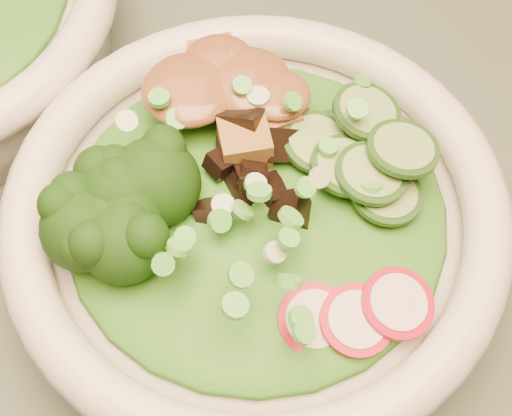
{
  "coord_description": "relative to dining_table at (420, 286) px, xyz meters",
  "views": [
    {
      "loc": [
        -0.14,
        -0.24,
        1.18
      ],
      "look_at": [
        -0.14,
        -0.03,
        0.82
      ],
      "focal_mm": 50.0,
      "sensor_mm": 36.0,
      "label": 1
    }
  ],
  "objects": [
    {
      "name": "broccoli_florets",
      "position": [
        -0.2,
        -0.06,
        0.2
      ],
      "size": [
        0.11,
        0.1,
        0.05
      ],
      "primitive_type": null,
      "rotation": [
        0.0,
        0.0,
        0.26
      ],
      "color": "black",
      "rests_on": "salad_bowl"
    },
    {
      "name": "dining_table",
      "position": [
        0.0,
        0.0,
        0.0
      ],
      "size": [
        1.2,
        0.8,
        0.75
      ],
      "color": "black",
      "rests_on": "ground"
    },
    {
      "name": "scallion_garnish",
      "position": [
        -0.14,
        -0.03,
        0.21
      ],
      "size": [
        0.22,
        0.22,
        0.03
      ],
      "primitive_type": null,
      "color": "#5BC044",
      "rests_on": "salad_bowl"
    },
    {
      "name": "salad_bowl",
      "position": [
        -0.14,
        -0.03,
        0.16
      ],
      "size": [
        0.3,
        0.3,
        0.08
      ],
      "rotation": [
        0.0,
        0.0,
        0.26
      ],
      "color": "silver",
      "rests_on": "dining_table"
    },
    {
      "name": "lettuce_bed",
      "position": [
        -0.14,
        -0.03,
        0.18
      ],
      "size": [
        0.23,
        0.23,
        0.03
      ],
      "primitive_type": "ellipsoid",
      "color": "#216314",
      "rests_on": "salad_bowl"
    },
    {
      "name": "radish_slices",
      "position": [
        -0.11,
        -0.1,
        0.19
      ],
      "size": [
        0.13,
        0.07,
        0.02
      ],
      "primitive_type": null,
      "rotation": [
        0.0,
        0.0,
        0.26
      ],
      "color": "#B30D28",
      "rests_on": "salad_bowl"
    },
    {
      "name": "tofu_cubes",
      "position": [
        -0.16,
        0.04,
        0.19
      ],
      "size": [
        0.11,
        0.09,
        0.04
      ],
      "primitive_type": null,
      "rotation": [
        0.0,
        0.0,
        0.26
      ],
      "color": "#976032",
      "rests_on": "salad_bowl"
    },
    {
      "name": "cucumber_slices",
      "position": [
        -0.07,
        -0.0,
        0.19
      ],
      "size": [
        0.1,
        0.1,
        0.04
      ],
      "primitive_type": null,
      "rotation": [
        0.0,
        0.0,
        0.26
      ],
      "color": "#81A55C",
      "rests_on": "salad_bowl"
    },
    {
      "name": "peanut_sauce",
      "position": [
        -0.16,
        0.04,
        0.21
      ],
      "size": [
        0.08,
        0.06,
        0.02
      ],
      "primitive_type": "ellipsoid",
      "color": "brown",
      "rests_on": "tofu_cubes"
    },
    {
      "name": "mushroom_heap",
      "position": [
        -0.14,
        -0.02,
        0.2
      ],
      "size": [
        0.1,
        0.1,
        0.04
      ],
      "primitive_type": null,
      "rotation": [
        0.0,
        0.0,
        0.26
      ],
      "color": "black",
      "rests_on": "salad_bowl"
    }
  ]
}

